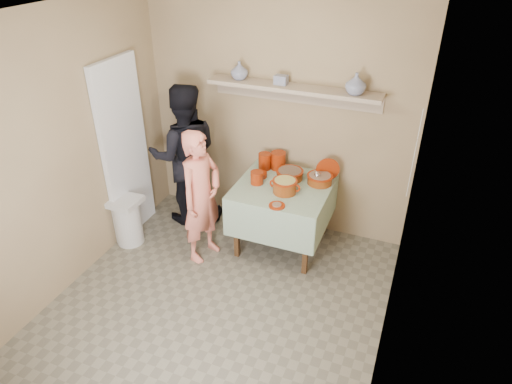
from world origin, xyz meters
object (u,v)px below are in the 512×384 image
at_px(person_cook, 201,197).
at_px(cazuela_rice, 285,185).
at_px(trash_bin, 128,221).
at_px(serving_table, 283,195).
at_px(person_helper, 185,155).

bearing_deg(person_cook, cazuela_rice, -52.63).
height_order(person_cook, trash_bin, person_cook).
distance_m(serving_table, cazuela_rice, 0.25).
xyz_separation_m(person_cook, serving_table, (0.72, 0.48, -0.08)).
bearing_deg(person_helper, serving_table, 143.58).
height_order(cazuela_rice, trash_bin, cazuela_rice).
bearing_deg(trash_bin, serving_table, 20.25).
height_order(person_helper, cazuela_rice, person_helper).
bearing_deg(serving_table, person_cook, -146.52).
bearing_deg(person_helper, cazuela_rice, 138.07).
relative_size(person_cook, cazuela_rice, 4.39).
height_order(serving_table, cazuela_rice, cazuela_rice).
relative_size(person_cook, person_helper, 0.86).
distance_m(cazuela_rice, trash_bin, 1.82).
relative_size(person_helper, serving_table, 1.73).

